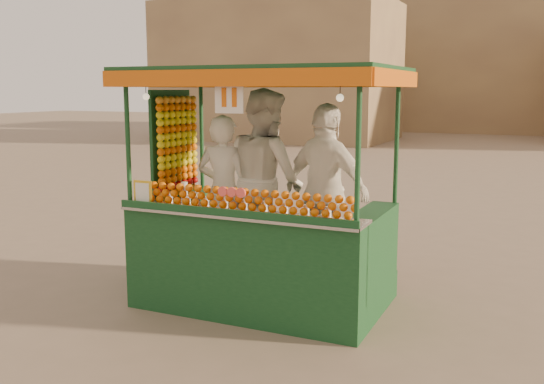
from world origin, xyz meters
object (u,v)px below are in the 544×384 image
at_px(juice_cart, 255,230).
at_px(vendor_right, 326,191).
at_px(vendor_middle, 266,180).
at_px(vendor_left, 224,192).

distance_m(juice_cart, vendor_right, 0.83).
height_order(juice_cart, vendor_right, juice_cart).
bearing_deg(juice_cart, vendor_middle, 98.88).
distance_m(vendor_left, vendor_right, 1.14).
relative_size(juice_cart, vendor_left, 1.60).
distance_m(juice_cart, vendor_left, 0.65).
height_order(juice_cart, vendor_middle, juice_cart).
bearing_deg(vendor_middle, vendor_right, -144.72).
relative_size(vendor_middle, vendor_right, 1.08).
height_order(vendor_left, vendor_middle, vendor_middle).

